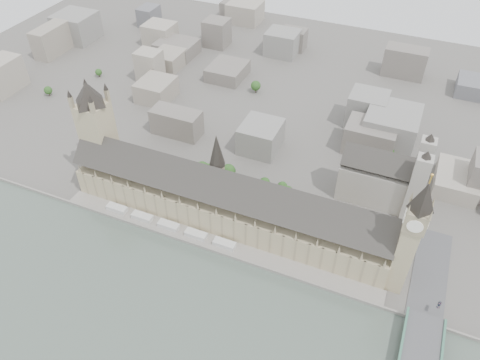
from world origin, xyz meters
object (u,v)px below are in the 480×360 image
at_px(victoria_tower, 97,129).
at_px(westminster_abbey, 384,178).
at_px(car_approach, 439,305).
at_px(elizabeth_tower, 412,232).
at_px(palace_of_westminster, 226,201).

relative_size(victoria_tower, westminster_abbey, 1.47).
xyz_separation_m(victoria_tower, car_approach, (290.66, -30.69, -44.18)).
relative_size(elizabeth_tower, westminster_abbey, 1.58).
bearing_deg(elizabeth_tower, palace_of_westminster, 175.15).
relative_size(palace_of_westminster, victoria_tower, 2.65).
bearing_deg(car_approach, victoria_tower, -173.11).
bearing_deg(westminster_abbey, elizabeth_tower, -72.71).
bearing_deg(car_approach, elizabeth_tower, 170.43).
xyz_separation_m(palace_of_westminster, westminster_abbey, (110.92, 75.30, 2.38)).
height_order(palace_of_westminster, victoria_tower, victoria_tower).
bearing_deg(palace_of_westminster, car_approach, -8.23).
bearing_deg(victoria_tower, car_approach, -6.03).
relative_size(palace_of_westminster, elizabeth_tower, 2.47).
bearing_deg(westminster_abbey, palace_of_westminster, -145.83).
bearing_deg(westminster_abbey, victoria_tower, -163.50).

